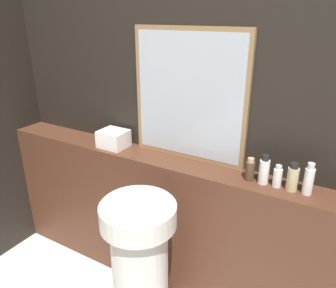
{
  "coord_description": "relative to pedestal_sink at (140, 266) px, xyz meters",
  "views": [
    {
      "loc": [
        0.83,
        -0.07,
        1.79
      ],
      "look_at": [
        -0.01,
        1.37,
        1.11
      ],
      "focal_mm": 35.0,
      "sensor_mm": 36.0,
      "label": 1
    }
  ],
  "objects": [
    {
      "name": "mirror",
      "position": [
        0.02,
        0.51,
        0.85
      ],
      "size": [
        0.71,
        0.03,
        0.77
      ],
      "color": "#937047",
      "rests_on": "vanity_counter"
    },
    {
      "name": "hand_soap_bottle",
      "position": [
        0.73,
        0.42,
        0.54
      ],
      "size": [
        0.05,
        0.05,
        0.17
      ],
      "color": "white",
      "rests_on": "vanity_counter"
    },
    {
      "name": "wall_back",
      "position": [
        0.01,
        0.56,
        0.76
      ],
      "size": [
        8.0,
        0.06,
        2.5
      ],
      "color": "black",
      "rests_on": "ground_plane"
    },
    {
      "name": "pedestal_sink",
      "position": [
        0.0,
        0.0,
        0.0
      ],
      "size": [
        0.4,
        0.4,
        0.9
      ],
      "color": "silver",
      "rests_on": "ground_plane"
    },
    {
      "name": "conditioner_bottle",
      "position": [
        0.51,
        0.42,
        0.54
      ],
      "size": [
        0.05,
        0.05,
        0.16
      ],
      "color": "white",
      "rests_on": "vanity_counter"
    },
    {
      "name": "shampoo_bottle",
      "position": [
        0.44,
        0.42,
        0.52
      ],
      "size": [
        0.05,
        0.05,
        0.13
      ],
      "color": "#4C3823",
      "rests_on": "vanity_counter"
    },
    {
      "name": "body_wash_bottle",
      "position": [
        0.65,
        0.42,
        0.53
      ],
      "size": [
        0.06,
        0.06,
        0.15
      ],
      "color": "#C6B284",
      "rests_on": "vanity_counter"
    },
    {
      "name": "towel_stack",
      "position": [
        -0.48,
        0.42,
        0.52
      ],
      "size": [
        0.18,
        0.16,
        0.11
      ],
      "color": "white",
      "rests_on": "vanity_counter"
    },
    {
      "name": "vanity_counter",
      "position": [
        0.01,
        0.42,
        -0.01
      ],
      "size": [
        2.7,
        0.23,
        0.95
      ],
      "color": "#512D1E",
      "rests_on": "ground_plane"
    },
    {
      "name": "lotion_bottle",
      "position": [
        0.58,
        0.42,
        0.52
      ],
      "size": [
        0.04,
        0.04,
        0.12
      ],
      "color": "white",
      "rests_on": "vanity_counter"
    }
  ]
}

